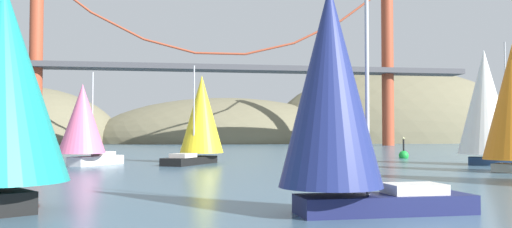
{
  "coord_description": "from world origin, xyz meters",
  "views": [
    {
      "loc": [
        -9.47,
        -22.72,
        2.79
      ],
      "look_at": [
        0.0,
        40.72,
        5.18
      ],
      "focal_mm": 36.9,
      "sensor_mm": 36.0,
      "label": 1
    }
  ],
  "objects": [
    {
      "name": "ground_plane",
      "position": [
        0.0,
        0.0,
        0.0
      ],
      "size": [
        360.0,
        360.0,
        0.0
      ],
      "primitive_type": "plane",
      "color": "#426075"
    },
    {
      "name": "headland_left",
      "position": [
        -55.0,
        135.0,
        0.0
      ],
      "size": [
        58.79,
        44.0,
        32.93
      ],
      "primitive_type": "ellipsoid",
      "color": "#6B664C",
      "rests_on": "ground_plane"
    },
    {
      "name": "headland_right",
      "position": [
        60.0,
        135.0,
        0.0
      ],
      "size": [
        84.6,
        44.0,
        46.9
      ],
      "primitive_type": "ellipsoid",
      "color": "#6B664C",
      "rests_on": "ground_plane"
    },
    {
      "name": "headland_center",
      "position": [
        5.0,
        135.0,
        0.0
      ],
      "size": [
        80.01,
        44.0,
        27.01
      ],
      "primitive_type": "ellipsoid",
      "color": "#6B664C",
      "rests_on": "ground_plane"
    },
    {
      "name": "suspension_bridge",
      "position": [
        -0.0,
        95.0,
        18.18
      ],
      "size": [
        115.17,
        6.0,
        37.84
      ],
      "color": "#A34228",
      "rests_on": "ground_plane"
    },
    {
      "name": "sailboat_yellow_sail",
      "position": [
        -7.32,
        27.03,
        4.29
      ],
      "size": [
        6.59,
        8.32,
        9.07
      ],
      "color": "black",
      "rests_on": "ground_plane"
    },
    {
      "name": "sailboat_teal_sail",
      "position": [
        -15.7,
        -3.03,
        4.39
      ],
      "size": [
        7.13,
        8.38,
        9.5
      ],
      "color": "black",
      "rests_on": "ground_plane"
    },
    {
      "name": "sailboat_pink_spinnaker",
      "position": [
        -17.53,
        24.4,
        3.8
      ],
      "size": [
        5.92,
        7.17,
        8.25
      ],
      "color": "white",
      "rests_on": "ground_plane"
    },
    {
      "name": "sailboat_white_mainsail",
      "position": [
        17.8,
        20.53,
        5.36
      ],
      "size": [
        9.07,
        7.64,
        10.88
      ],
      "color": "navy",
      "rests_on": "ground_plane"
    },
    {
      "name": "sailboat_navy_sail",
      "position": [
        -4.12,
        -5.3,
        4.11
      ],
      "size": [
        6.97,
        3.73,
        8.78
      ],
      "color": "#191E4C",
      "rests_on": "ground_plane"
    },
    {
      "name": "channel_buoy",
      "position": [
        15.87,
        33.74,
        0.37
      ],
      "size": [
        1.1,
        1.1,
        2.64
      ],
      "color": "green",
      "rests_on": "ground_plane"
    }
  ]
}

